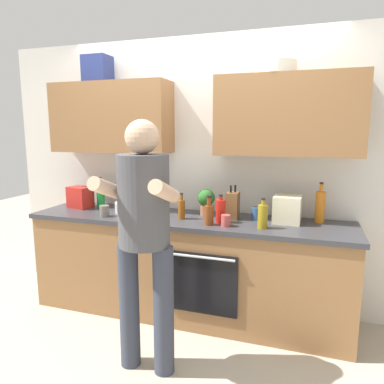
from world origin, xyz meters
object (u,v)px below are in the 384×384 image
Objects in this scene: bottle_oil at (263,216)px; cup_ceramic at (226,221)px; bottle_syrup at (182,209)px; bottle_soda at (101,196)px; knife_block at (233,205)px; cup_tea at (257,214)px; person_standing at (144,228)px; bottle_hotsauce at (221,211)px; bottle_juice at (320,206)px; cup_stoneware at (104,211)px; grocery_bag_rice at (287,209)px; mixing_bowl at (130,207)px; potted_herb at (206,200)px; bottle_vinegar at (209,214)px; grocery_bag_crisps at (80,197)px.

cup_ceramic is at bearing -173.18° from bottle_oil.
bottle_syrup is 0.93m from bottle_soda.
bottle_soda is at bearing 179.01° from knife_block.
knife_block reaches higher than cup_tea.
person_standing is 0.82m from bottle_hotsauce.
bottle_juice is 1.15× the size of knife_block.
grocery_bag_rice is (1.56, 0.28, 0.06)m from cup_stoneware.
knife_block reaches higher than mixing_bowl.
cup_tea is 0.45× the size of potted_herb.
bottle_vinegar is at bearing 178.25° from cup_ceramic.
bottle_hotsauce is 1.27m from bottle_soda.
bottle_vinegar is (-0.85, -0.36, -0.04)m from bottle_juice.
potted_herb reaches higher than grocery_bag_crisps.
knife_block is at bearing 140.71° from bottle_oil.
bottle_vinegar is 1.22m from bottle_soda.
bottle_soda is (-1.26, 0.19, 0.02)m from bottle_hotsauce.
bottle_vinegar is at bearing -69.99° from potted_herb.
bottle_soda is 1.10× the size of mixing_bowl.
grocery_bag_crisps is at bearing 174.82° from bottle_hotsauce.
bottle_soda is at bearing 166.40° from bottle_vinegar.
knife_block is 0.26m from potted_herb.
knife_block is (-0.21, -0.02, 0.06)m from cup_tea.
bottle_soda is 3.25× the size of cup_ceramic.
bottle_vinegar reaches higher than grocery_bag_crisps.
bottle_hotsauce is 2.16× the size of cup_tea.
bottle_juice is 1.50× the size of grocery_bag_rice.
bottle_juice is at bearing 7.68° from knife_block.
person_standing is 7.10× the size of bottle_vinegar.
knife_block is (1.33, -0.02, -0.00)m from bottle_soda.
person_standing is 1.00m from knife_block.
potted_herb reaches higher than grocery_bag_rice.
bottle_vinegar is at bearing -14.16° from mixing_bowl.
cup_stoneware is at bearing -53.17° from bottle_soda.
bottle_vinegar reaches higher than potted_herb.
bottle_oil is (0.35, -0.07, -0.00)m from bottle_hotsauce.
mixing_bowl is (0.13, 0.22, -0.00)m from cup_stoneware.
potted_herb is 1.05× the size of grocery_bag_crisps.
bottle_juice is at bearing 11.73° from cup_stoneware.
bottle_vinegar reaches higher than bottle_oil.
bottle_juice is 3.08× the size of cup_tea.
cup_stoneware is 0.44× the size of grocery_bag_rice.
person_standing is 7.53× the size of grocery_bag_crisps.
potted_herb is at bearing 20.88° from cup_stoneware.
person_standing reaches higher than mixing_bowl.
person_standing is 7.59× the size of bottle_syrup.
bottle_vinegar reaches higher than mixing_bowl.
bottle_hotsauce is at bearing 6.51° from cup_stoneware.
mixing_bowl is (-0.82, 0.21, -0.04)m from bottle_vinegar.
bottle_syrup reaches higher than cup_stoneware.
knife_block reaches higher than cup_ceramic.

